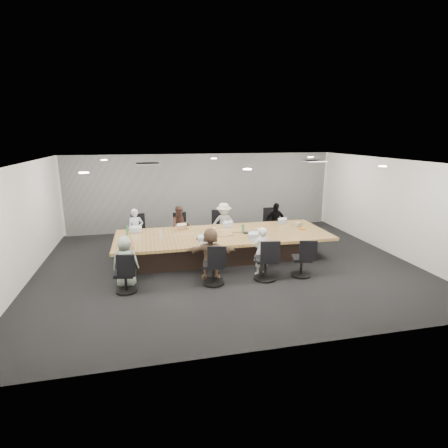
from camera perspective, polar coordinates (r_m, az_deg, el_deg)
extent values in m
cube|color=black|center=(9.69, 0.52, -6.60)|extent=(10.00, 8.00, 0.00)
cube|color=white|center=(9.08, 0.56, 10.15)|extent=(10.00, 8.00, 0.00)
cube|color=silver|center=(13.14, -3.47, 5.26)|extent=(10.00, 0.00, 2.80)
cube|color=silver|center=(5.63, 10.00, -7.33)|extent=(10.00, 0.00, 2.80)
cube|color=silver|center=(9.51, -30.26, -0.17)|extent=(0.00, 8.00, 2.80)
cube|color=silver|center=(11.49, 25.64, 2.57)|extent=(0.00, 8.00, 2.80)
cube|color=gray|center=(13.06, -3.42, 5.21)|extent=(9.80, 0.04, 2.80)
cube|color=black|center=(10.04, -0.13, -3.85)|extent=(4.80, 1.40, 0.66)
cube|color=#AD8146|center=(9.93, -0.13, -1.82)|extent=(6.00, 2.20, 0.08)
imported|color=silver|center=(11.03, -14.19, -0.92)|extent=(0.50, 0.36, 1.29)
cube|color=#B2B2B7|center=(10.47, -14.28, -1.14)|extent=(0.36, 0.28, 0.02)
imported|color=#3B2621|center=(11.06, -7.10, -0.45)|extent=(0.71, 0.59, 1.32)
cube|color=#8C6647|center=(10.51, -6.81, -0.73)|extent=(0.36, 0.29, 0.02)
imported|color=#AFAFAF|center=(11.27, -0.02, 0.03)|extent=(0.98, 0.71, 1.36)
cube|color=#B2B2B7|center=(10.74, 0.62, -0.31)|extent=(0.35, 0.28, 0.02)
imported|color=black|center=(11.78, 8.37, 0.33)|extent=(0.77, 0.36, 1.29)
cube|color=#B2B2B7|center=(11.26, 9.38, 0.19)|extent=(0.35, 0.27, 0.02)
imported|color=gray|center=(8.47, -15.78, -5.90)|extent=(0.61, 0.41, 1.22)
cube|color=#8C6647|center=(8.95, -15.69, -3.86)|extent=(0.37, 0.29, 0.02)
imported|color=brown|center=(8.56, -2.20, -4.83)|extent=(1.26, 0.65, 1.30)
cube|color=#B2B2B7|center=(9.05, -2.84, -3.13)|extent=(0.39, 0.30, 0.02)
imported|color=silver|center=(8.89, 6.09, -4.40)|extent=(0.51, 0.39, 1.24)
cube|color=#B2B2B7|center=(9.35, 5.03, -2.59)|extent=(0.30, 0.21, 0.02)
cylinder|color=#367349|center=(10.16, -15.51, -1.01)|extent=(0.08, 0.08, 0.25)
cylinder|color=#367349|center=(9.94, 3.11, -0.80)|extent=(0.08, 0.08, 0.26)
cylinder|color=silver|center=(9.55, -10.31, -1.78)|extent=(0.09, 0.09, 0.22)
cylinder|color=white|center=(10.21, -1.68, -0.83)|extent=(0.11, 0.11, 0.11)
cylinder|color=white|center=(10.16, 5.67, -0.99)|extent=(0.10, 0.10, 0.10)
cylinder|color=brown|center=(9.58, -15.64, -2.37)|extent=(0.12, 0.12, 0.11)
cube|color=black|center=(9.39, -4.11, -2.46)|extent=(0.17, 0.14, 0.03)
cube|color=black|center=(9.97, 3.66, -1.44)|extent=(0.18, 0.14, 0.03)
cube|color=black|center=(9.32, -1.97, -2.44)|extent=(0.18, 0.08, 0.07)
cube|color=tan|center=(10.89, 12.02, -0.10)|extent=(0.30, 0.27, 0.14)
cube|color=#C57715|center=(10.61, 12.70, -0.78)|extent=(0.22, 0.21, 0.04)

